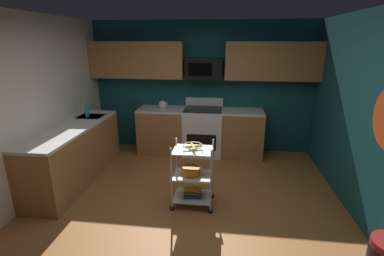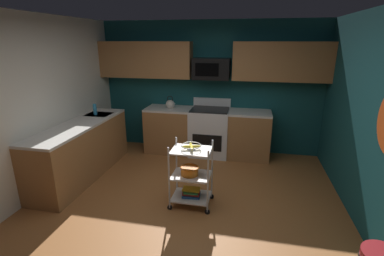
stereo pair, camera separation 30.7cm
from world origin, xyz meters
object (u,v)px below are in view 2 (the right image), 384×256
Objects in this scene: fruit_bowl at (191,146)px; book_stack at (191,192)px; oven_range at (209,131)px; microwave at (211,69)px; dish_soap_bottle at (95,109)px; rolling_cart at (191,175)px; mixing_bowl_large at (190,171)px; kettle at (170,104)px.

book_stack is (0.00, 0.00, -0.69)m from fruit_bowl.
oven_range is 4.21× the size of book_stack.
fruit_bowl is at bearing -89.19° from microwave.
dish_soap_bottle is at bearing 151.56° from fruit_bowl.
rolling_cart is (0.03, -2.00, -1.25)m from microwave.
book_stack is 2.45m from dish_soap_bottle.
oven_range is 1.23m from microwave.
oven_range is 1.94m from fruit_bowl.
microwave is at bearing 90.13° from mixing_bowl_large.
kettle is (-0.83, 1.89, 0.81)m from book_stack.
rolling_cart is at bearing -89.19° from microwave.
dish_soap_bottle is (-2.00, -0.80, 0.54)m from oven_range.
mixing_bowl_large is 0.95× the size of kettle.
fruit_bowl is 0.36m from mixing_bowl_large.
book_stack is (0.03, -1.90, -0.29)m from oven_range.
mixing_bowl_large is 2.33m from dish_soap_bottle.
microwave is 2.33m from mixing_bowl_large.
kettle is at bearing 113.69° from book_stack.
kettle is at bearing 33.84° from dish_soap_bottle.
oven_range reaches higher than book_stack.
rolling_cart reaches higher than mixing_bowl_large.
book_stack is at bearing -89.19° from microwave.
book_stack is 1.31× the size of dish_soap_bottle.
microwave is 2.68× the size of book_stack.
microwave reaches higher than mixing_bowl_large.
mixing_bowl_large is (-0.02, 0.00, -0.36)m from fruit_bowl.
kettle is at bearing -179.72° from oven_range.
microwave is at bearing 90.81° from rolling_cart.
dish_soap_bottle is at bearing 151.28° from mixing_bowl_large.
kettle reaches higher than mixing_bowl_large.
dish_soap_bottle is (-2.02, 1.10, 0.57)m from rolling_cart.
microwave is 2.36m from rolling_cart.
mixing_bowl_large is 2.11m from kettle.
microwave is 2.29m from dish_soap_bottle.
kettle reaches higher than rolling_cart.
rolling_cart is 0.07m from mixing_bowl_large.
book_stack is at bearing -89.16° from oven_range.
microwave is at bearing 24.46° from dish_soap_bottle.
kettle is (-0.83, 1.89, 0.12)m from fruit_bowl.
dish_soap_bottle is at bearing 151.56° from book_stack.
microwave reaches higher than oven_range.
oven_range is 4.04× the size of fruit_bowl.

